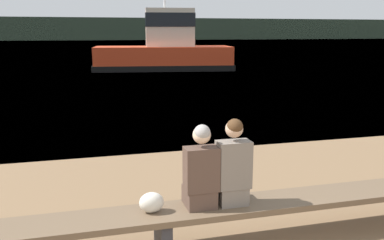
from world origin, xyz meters
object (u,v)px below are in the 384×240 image
(person_left, at_px, (201,172))
(tugboat_red, at_px, (165,51))
(shopping_bag, at_px, (152,202))
(person_right, at_px, (233,167))
(bench_main, at_px, (163,218))

(person_left, bearing_deg, tugboat_red, 79.23)
(person_left, relative_size, shopping_bag, 3.54)
(person_right, relative_size, shopping_bag, 3.71)
(person_left, relative_size, person_right, 0.96)
(bench_main, bearing_deg, shopping_bag, 173.71)
(tugboat_red, bearing_deg, shopping_bag, 176.37)
(person_left, bearing_deg, person_right, -0.16)
(bench_main, distance_m, tugboat_red, 23.17)
(bench_main, xyz_separation_m, person_right, (0.80, 0.00, 0.51))
(person_left, distance_m, shopping_bag, 0.63)
(bench_main, xyz_separation_m, shopping_bag, (-0.12, 0.01, 0.19))
(person_left, height_order, tugboat_red, tugboat_red)
(bench_main, bearing_deg, person_left, 0.52)
(person_left, bearing_deg, shopping_bag, 179.07)
(bench_main, distance_m, person_left, 0.65)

